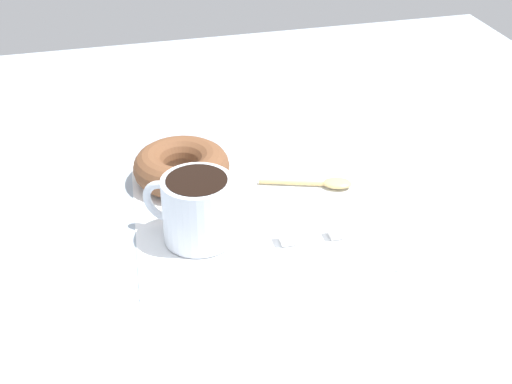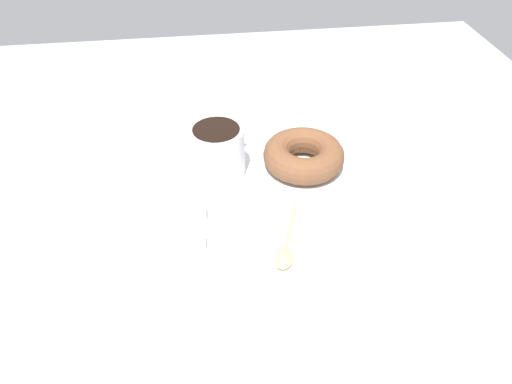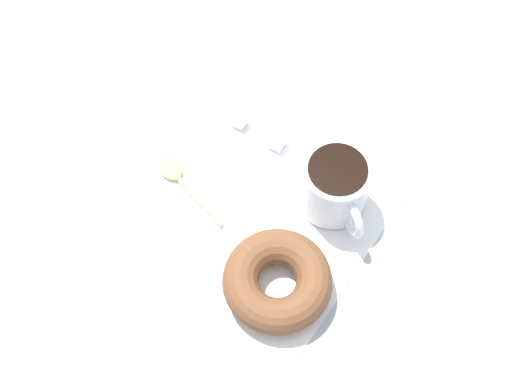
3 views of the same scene
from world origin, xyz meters
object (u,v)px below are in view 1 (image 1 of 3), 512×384
(coffee_cup, at_px, (196,208))
(spoon, at_px, (326,183))
(donut, at_px, (182,166))
(sugar_cube, at_px, (336,230))
(sugar_cube_extra, at_px, (288,235))

(coffee_cup, height_order, spoon, coffee_cup)
(donut, relative_size, sugar_cube, 7.93)
(donut, bearing_deg, coffee_cup, 88.52)
(spoon, xyz_separation_m, sugar_cube_extra, (0.08, 0.10, 0.00))
(donut, relative_size, sugar_cube_extra, 7.06)
(donut, xyz_separation_m, sugar_cube, (-0.15, 0.16, -0.01))
(coffee_cup, height_order, sugar_cube, coffee_cup)
(coffee_cup, xyz_separation_m, sugar_cube_extra, (-0.09, 0.03, -0.03))
(donut, distance_m, spoon, 0.18)
(donut, relative_size, spoon, 1.05)
(coffee_cup, bearing_deg, donut, -91.48)
(donut, xyz_separation_m, spoon, (-0.17, 0.06, -0.02))
(sugar_cube, bearing_deg, spoon, -103.14)
(donut, bearing_deg, sugar_cube_extra, 119.86)
(coffee_cup, relative_size, spoon, 0.84)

